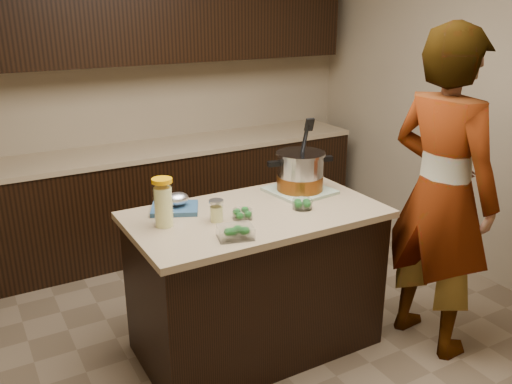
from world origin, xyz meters
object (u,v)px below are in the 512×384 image
Objects in this scene: lemonade_pitcher at (163,204)px; stock_pot at (300,174)px; island at (256,280)px; person at (441,195)px.

stock_pot is at bearing 5.63° from lemonade_pitcher.
stock_pot is at bearing 20.90° from island.
stock_pot is (0.41, 0.16, 0.57)m from island.
island is at bearing 59.21° from person.
island is 0.78m from lemonade_pitcher.
lemonade_pitcher is at bearing -163.61° from stock_pot.
lemonade_pitcher is at bearing 173.24° from island.
stock_pot is 1.66× the size of lemonade_pitcher.
person is (0.57, -0.63, -0.04)m from stock_pot.
lemonade_pitcher is 0.14× the size of person.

